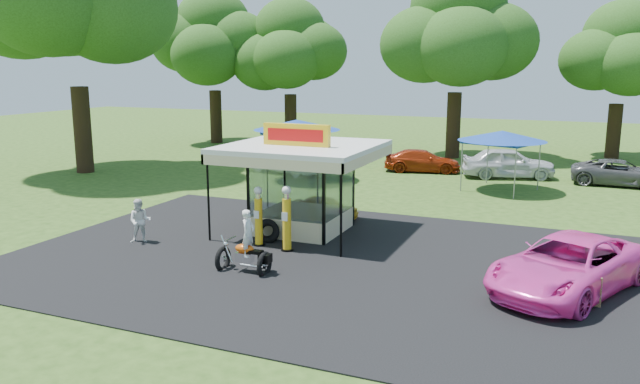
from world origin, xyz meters
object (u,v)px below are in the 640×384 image
(spectator_west, at_px, (140,221))
(gas_pump_right, at_px, (287,220))
(pink_sedan, at_px, (567,265))
(bg_car_d, at_px, (621,173))
(a_frame_sign, at_px, (592,291))
(bg_car_c, at_px, (508,163))
(bg_car_b, at_px, (422,161))
(gas_pump_left, at_px, (259,218))
(kiosk_car, at_px, (325,207))
(bg_car_a, at_px, (286,159))
(gas_station_kiosk, at_px, (302,186))
(tent_east, at_px, (502,136))
(tent_west, at_px, (297,125))
(motorcycle, at_px, (247,247))

(spectator_west, bearing_deg, gas_pump_right, -15.95)
(gas_pump_right, relative_size, pink_sedan, 0.41)
(spectator_west, distance_m, bg_car_d, 24.89)
(a_frame_sign, bearing_deg, gas_pump_right, 178.13)
(gas_pump_right, relative_size, bg_car_c, 0.45)
(bg_car_b, bearing_deg, bg_car_d, -103.05)
(gas_pump_left, xyz_separation_m, kiosk_car, (0.59, 4.62, -0.55))
(a_frame_sign, height_order, bg_car_c, bg_car_c)
(kiosk_car, bearing_deg, pink_sedan, -118.81)
(bg_car_a, bearing_deg, gas_station_kiosk, -137.04)
(gas_station_kiosk, xyz_separation_m, gas_pump_right, (0.60, -2.60, -0.68))
(spectator_west, bearing_deg, tent_east, 26.71)
(bg_car_a, xyz_separation_m, tent_east, (12.28, -0.42, 1.94))
(bg_car_a, bearing_deg, spectator_west, -159.63)
(bg_car_c, bearing_deg, bg_car_b, 71.58)
(gas_pump_right, xyz_separation_m, tent_east, (5.34, 13.76, 1.66))
(gas_station_kiosk, relative_size, tent_west, 1.13)
(gas_pump_right, height_order, tent_east, tent_east)
(gas_station_kiosk, xyz_separation_m, bg_car_c, (5.89, 15.11, -0.92))
(gas_pump_right, distance_m, kiosk_car, 4.88)
(spectator_west, bearing_deg, tent_west, 63.06)
(kiosk_car, xyz_separation_m, bg_car_a, (-6.35, 9.38, 0.35))
(bg_car_a, bearing_deg, bg_car_d, -64.85)
(bg_car_b, xyz_separation_m, tent_west, (-5.82, -5.23, 2.36))
(motorcycle, height_order, a_frame_sign, motorcycle)
(kiosk_car, relative_size, bg_car_b, 0.62)
(gas_station_kiosk, bearing_deg, tent_west, 116.03)
(a_frame_sign, height_order, pink_sedan, pink_sedan)
(motorcycle, relative_size, bg_car_b, 0.46)
(gas_pump_left, distance_m, bg_car_b, 17.72)
(gas_station_kiosk, relative_size, bg_car_c, 1.07)
(gas_station_kiosk, xyz_separation_m, motorcycle, (0.43, -5.07, -0.98))
(kiosk_car, bearing_deg, bg_car_a, 34.09)
(motorcycle, height_order, tent_west, tent_west)
(a_frame_sign, bearing_deg, motorcycle, -167.27)
(pink_sedan, distance_m, bg_car_a, 21.59)
(gas_pump_left, bearing_deg, bg_car_c, 69.70)
(kiosk_car, bearing_deg, bg_car_c, -24.54)
(a_frame_sign, xyz_separation_m, pink_sedan, (-0.65, 0.93, 0.33))
(spectator_west, relative_size, bg_car_c, 0.32)
(pink_sedan, bearing_deg, spectator_west, -152.94)
(kiosk_car, relative_size, bg_car_d, 0.57)
(kiosk_car, distance_m, spectator_west, 7.56)
(a_frame_sign, bearing_deg, bg_car_b, 122.00)
(motorcycle, height_order, spectator_west, motorcycle)
(bg_car_d, bearing_deg, bg_car_b, 90.97)
(gas_pump_left, xyz_separation_m, bg_car_c, (6.48, 17.52, -0.17))
(pink_sedan, bearing_deg, a_frame_sign, -30.75)
(pink_sedan, xyz_separation_m, spectator_west, (-14.24, -0.66, 0.02))
(kiosk_car, height_order, pink_sedan, pink_sedan)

